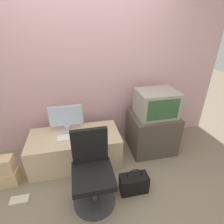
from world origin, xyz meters
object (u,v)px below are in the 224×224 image
object	(u,v)px
mouse	(86,134)
office_chair	(93,174)
crt_tv	(156,103)
cardboard_box_lower	(7,178)
main_monitor	(66,118)
keyboard	(70,137)
book	(20,200)
handbag	(134,183)

from	to	relation	value
mouse	office_chair	distance (m)	0.66
crt_tv	cardboard_box_lower	bearing A→B (deg)	-172.06
main_monitor	mouse	size ratio (longest dim) A/B	8.88
keyboard	book	xyz separation A→B (m)	(-0.64, -0.49, -0.46)
main_monitor	cardboard_box_lower	size ratio (longest dim) A/B	1.78
cardboard_box_lower	mouse	bearing A→B (deg)	11.91
keyboard	crt_tv	size ratio (longest dim) A/B	0.62
main_monitor	office_chair	world-z (taller)	office_chair
keyboard	mouse	bearing A→B (deg)	6.74
mouse	crt_tv	world-z (taller)	crt_tv
crt_tv	office_chair	bearing A→B (deg)	-145.31
office_chair	main_monitor	bearing A→B (deg)	107.49
mouse	cardboard_box_lower	bearing A→B (deg)	-168.09
crt_tv	book	world-z (taller)	crt_tv
keyboard	handbag	bearing A→B (deg)	-41.70
crt_tv	office_chair	world-z (taller)	crt_tv
mouse	book	world-z (taller)	mouse
cardboard_box_lower	handbag	bearing A→B (deg)	-16.03
cardboard_box_lower	office_chair	bearing A→B (deg)	-22.08
main_monitor	office_chair	size ratio (longest dim) A/B	0.55
book	main_monitor	bearing A→B (deg)	48.94
main_monitor	crt_tv	distance (m)	1.33
keyboard	crt_tv	distance (m)	1.33
mouse	handbag	xyz separation A→B (m)	(0.50, -0.67, -0.36)
book	office_chair	bearing A→B (deg)	-8.97
mouse	cardboard_box_lower	xyz separation A→B (m)	(-1.06, -0.22, -0.38)
cardboard_box_lower	crt_tv	bearing A→B (deg)	7.94
keyboard	cardboard_box_lower	distance (m)	0.93
office_chair	cardboard_box_lower	xyz separation A→B (m)	(-1.07, 0.43, -0.28)
main_monitor	handbag	size ratio (longest dim) A/B	1.36
keyboard	crt_tv	bearing A→B (deg)	4.39
main_monitor	handbag	world-z (taller)	main_monitor
main_monitor	office_chair	distance (m)	0.92
cardboard_box_lower	book	size ratio (longest dim) A/B	1.28
main_monitor	crt_tv	xyz separation A→B (m)	(1.31, -0.11, 0.16)
cardboard_box_lower	keyboard	bearing A→B (deg)	13.26
book	cardboard_box_lower	bearing A→B (deg)	123.58
main_monitor	mouse	xyz separation A→B (m)	(0.25, -0.18, -0.18)
cardboard_box_lower	book	bearing A→B (deg)	-56.42
mouse	handbag	size ratio (longest dim) A/B	0.15
main_monitor	keyboard	xyz separation A→B (m)	(0.03, -0.20, -0.19)
office_chair	cardboard_box_lower	distance (m)	1.18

